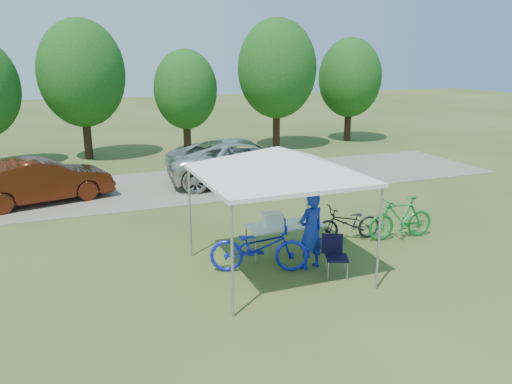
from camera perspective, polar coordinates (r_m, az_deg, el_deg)
ground at (r=10.90m, az=2.35°, el=-9.04°), size 100.00×100.00×0.00m
gravel_strip at (r=18.11m, az=-7.82°, el=0.82°), size 24.00×5.00×0.02m
canopy at (r=10.10m, az=2.52°, el=4.81°), size 4.53×4.53×3.00m
treeline at (r=23.45m, az=-12.45°, el=12.59°), size 24.89×4.28×6.30m
folding_table at (r=11.57m, az=3.27°, el=-3.95°), size 1.76×0.73×0.72m
folding_chair at (r=10.67m, az=8.98°, el=-6.75°), size 0.58×0.61×0.87m
cooler at (r=11.39m, az=1.89°, el=-3.16°), size 0.45×0.30×0.32m
ice_cream_cup at (r=11.65m, az=4.92°, el=-3.49°), size 0.07×0.07×0.05m
cyclist at (r=10.81m, az=6.29°, el=-4.44°), size 0.70×0.54×1.71m
bike_blue at (r=10.69m, az=0.34°, el=-6.30°), size 2.23×1.42×1.11m
bike_green at (r=13.10m, az=16.22°, el=-2.88°), size 1.83×0.64×1.08m
bike_dark at (r=12.69m, az=10.55°, el=-3.51°), size 1.78×0.74×0.91m
minivan at (r=18.15m, az=-1.30°, el=3.56°), size 5.93×3.28×1.57m
sedan at (r=17.00m, az=-23.34°, el=1.20°), size 4.47×2.50×1.40m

